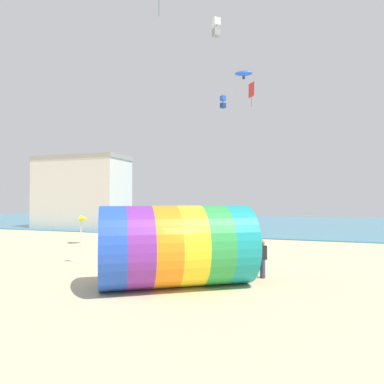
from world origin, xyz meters
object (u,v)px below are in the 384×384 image
Objects in this scene: kite_red_diamond at (251,90)px; beach_flag at (84,221)px; kite_white_box at (216,27)px; kite_blue_parafoil at (244,73)px; giant_inflatable_tube at (177,246)px; kite_handler at (263,259)px; kite_blue_box at (223,102)px.

kite_red_diamond is 19.00m from beach_flag.
kite_white_box is 4.10m from kite_blue_parafoil.
giant_inflatable_tube is 20.34m from kite_red_diamond.
kite_white_box is 1.02× the size of kite_blue_parafoil.
kite_white_box is at bearing 60.76° from beach_flag.
beach_flag is at bearing 157.06° from giant_inflatable_tube.
kite_red_diamond reaches higher than beach_flag.
kite_handler is at bearing -1.18° from beach_flag.
kite_white_box is 6.90m from kite_blue_box.
kite_white_box is at bearing 97.15° from giant_inflatable_tube.
beach_flag is (-7.01, -13.99, -10.77)m from kite_red_diamond.
kite_handler is 1.20× the size of kite_blue_parafoil.
kite_handler is at bearing 39.56° from giant_inflatable_tube.
kite_blue_box is 0.55× the size of kite_red_diamond.
kite_red_diamond is at bearing -11.76° from kite_blue_box.
kite_red_diamond is (-2.75, 14.19, 12.26)m from kite_handler.
kite_white_box reaches higher than kite_red_diamond.
kite_blue_parafoil is at bearing 87.90° from giant_inflatable_tube.
beach_flag reaches higher than kite_handler.
beach_flag is at bearing -125.55° from kite_blue_parafoil.
kite_red_diamond reaches higher than kite_blue_box.
kite_red_diamond is (-0.07, 4.08, -0.05)m from kite_blue_parafoil.
kite_blue_box is (-2.30, 17.35, 10.85)m from giant_inflatable_tube.
giant_inflatable_tube is at bearing -22.94° from beach_flag.
kite_blue_box is at bearing 97.55° from giant_inflatable_tube.
kite_white_box is 17.75m from beach_flag.
kite_blue_box reaches higher than kite_handler.
kite_red_diamond reaches higher than kite_handler.
giant_inflatable_tube reaches higher than kite_handler.
kite_blue_parafoil is at bearing -89.05° from kite_red_diamond.
kite_red_diamond is (1.90, 4.85, -3.57)m from kite_white_box.
kite_white_box reaches higher than kite_handler.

